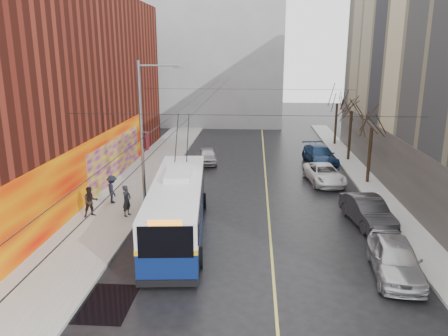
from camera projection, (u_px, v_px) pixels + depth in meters
The scene contains 22 objects.
ground at pixel (238, 293), 17.67m from camera, with size 140.00×140.00×0.00m, color black.
sidewalk_left at pixel (128, 194), 29.76m from camera, with size 4.00×60.00×0.15m, color gray.
sidewalk_right at pixel (382, 200), 28.60m from camera, with size 2.00×60.00×0.15m, color gray.
lane_line at pixel (267, 189), 31.06m from camera, with size 0.12×50.00×0.01m, color #BFB74C.
building_left at pixel (18, 89), 30.46m from camera, with size 12.11×36.00×14.00m.
building_far at pixel (207, 56), 59.14m from camera, with size 20.50×12.10×18.00m.
streetlight_pole at pixel (144, 131), 26.48m from camera, with size 2.65×0.60×9.00m.
catenary_wires at pixel (211, 100), 30.48m from camera, with size 18.00×60.00×0.22m.
tree_near at pixel (373, 117), 31.20m from camera, with size 3.20×3.20×6.40m.
tree_mid at pixel (352, 102), 37.88m from camera, with size 3.20×3.20×6.68m.
tree_far at pixel (338, 96), 44.65m from camera, with size 3.20×3.20×6.57m.
puddle at pixel (96, 303), 16.98m from camera, with size 2.83×2.88×0.01m, color black.
pigeons_flying at pixel (211, 93), 26.36m from camera, with size 2.32×2.11×0.70m.
trolleybus at pixel (178, 206), 23.13m from camera, with size 3.63×12.10×5.67m.
parked_car_a at pixel (395, 258), 18.89m from camera, with size 1.92×4.77×1.62m, color #BABBC0.
parked_car_b at pixel (367, 211), 24.56m from camera, with size 1.67×4.79×1.58m, color #28272A.
parked_car_c at pixel (324, 174), 32.45m from camera, with size 2.30×4.99×1.39m, color white.
parked_car_d at pixel (320, 155), 37.90m from camera, with size 2.22×5.45×1.58m, color navy.
following_car at pixel (207, 156), 38.33m from camera, with size 1.57×3.90×1.33m, color #A4A5A8.
pedestrian_a at pixel (127, 201), 25.41m from camera, with size 0.68×0.44×1.85m, color black.
pedestrian_b at pixel (91, 202), 25.34m from camera, with size 0.87×0.68×1.79m, color black.
pedestrian_c at pixel (112, 189), 27.62m from camera, with size 1.17×0.67×1.80m, color black.
Camera 1 is at (0.57, -15.77, 9.44)m, focal length 35.00 mm.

